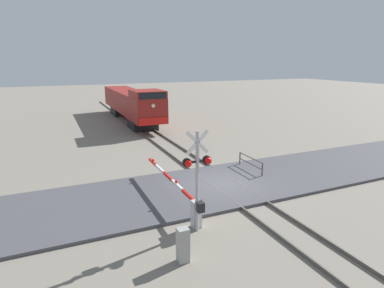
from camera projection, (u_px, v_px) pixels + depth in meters
ground_plane at (224, 185)px, 17.75m from camera, size 160.00×160.00×0.00m
rail_track_left at (212, 186)px, 17.44m from camera, size 0.08×80.00×0.15m
rail_track_right at (235, 182)px, 18.01m from camera, size 0.08×80.00×0.15m
road_surface at (224, 184)px, 17.73m from camera, size 36.00×5.92×0.15m
locomotive at (131, 103)px, 35.72m from camera, size 2.84×17.20×4.00m
crossing_signal at (197, 170)px, 12.38m from camera, size 1.18×0.33×4.16m
crossing_gate at (186, 199)px, 14.06m from camera, size 0.36×7.09×1.28m
utility_cabinet at (183, 245)px, 10.89m from camera, size 0.39×0.35×1.25m
guard_railing at (251, 162)px, 19.73m from camera, size 0.08×2.50×0.95m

